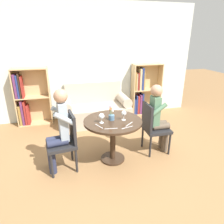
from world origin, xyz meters
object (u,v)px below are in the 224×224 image
at_px(chair_right, 153,126).
at_px(wine_glass_left, 102,116).
at_px(couch, 95,109).
at_px(flower_vase, 111,116).
at_px(bookshelf_left, 28,99).
at_px(bookshelf_right, 142,91).
at_px(person_left, 59,130).
at_px(chair_left, 66,139).
at_px(wine_glass_right, 124,113).
at_px(person_right, 158,117).

height_order(chair_right, wine_glass_left, chair_right).
bearing_deg(couch, chair_right, -64.35).
distance_m(chair_right, flower_vase, 0.82).
bearing_deg(bookshelf_left, bookshelf_right, -0.05).
distance_m(person_left, wine_glass_left, 0.66).
height_order(chair_right, person_left, person_left).
bearing_deg(couch, flower_vase, -90.61).
bearing_deg(chair_left, bookshelf_right, 126.03).
relative_size(bookshelf_left, person_left, 1.02).
bearing_deg(bookshelf_left, wine_glass_left, -56.32).
bearing_deg(wine_glass_right, flower_vase, 164.23).
distance_m(bookshelf_right, person_left, 2.88).
height_order(chair_right, flower_vase, flower_vase).
bearing_deg(wine_glass_right, bookshelf_right, 60.00).
bearing_deg(flower_vase, bookshelf_right, 55.27).
relative_size(person_right, flower_vase, 5.34).
bearing_deg(person_left, person_right, 86.98).
xyz_separation_m(bookshelf_right, wine_glass_left, (-1.48, -1.95, 0.20)).
bearing_deg(flower_vase, person_left, -175.27).
height_order(bookshelf_left, flower_vase, bookshelf_left).
relative_size(couch, bookshelf_right, 1.20).
distance_m(chair_right, wine_glass_right, 0.67).
distance_m(bookshelf_left, chair_right, 2.88).
distance_m(chair_right, person_right, 0.18).
distance_m(bookshelf_left, bookshelf_right, 2.78).
height_order(chair_right, person_right, person_right).
height_order(chair_right, wine_glass_right, chair_right).
distance_m(chair_left, chair_right, 1.49).
bearing_deg(bookshelf_left, person_right, -38.04).
relative_size(bookshelf_left, person_right, 1.07).
distance_m(couch, bookshelf_right, 1.35).
relative_size(chair_left, wine_glass_left, 5.83).
height_order(bookshelf_left, wine_glass_right, bookshelf_left).
distance_m(wine_glass_right, flower_vase, 0.20).
bearing_deg(flower_vase, chair_left, -176.21).
distance_m(bookshelf_left, wine_glass_left, 2.36).
distance_m(bookshelf_left, wine_glass_right, 2.56).
relative_size(bookshelf_left, flower_vase, 5.69).
relative_size(chair_left, person_left, 0.70).
height_order(bookshelf_right, wine_glass_right, bookshelf_right).
bearing_deg(person_right, couch, 29.20).
xyz_separation_m(bookshelf_left, wine_glass_right, (1.66, -1.94, 0.22)).
relative_size(person_left, person_right, 1.05).
height_order(bookshelf_left, wine_glass_left, bookshelf_left).
height_order(couch, chair_left, couch).
bearing_deg(person_right, wine_glass_right, 100.82).
relative_size(chair_right, person_left, 0.70).
bearing_deg(bookshelf_right, chair_right, -106.65).
distance_m(couch, flower_vase, 1.68).
relative_size(bookshelf_right, chair_left, 1.45).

